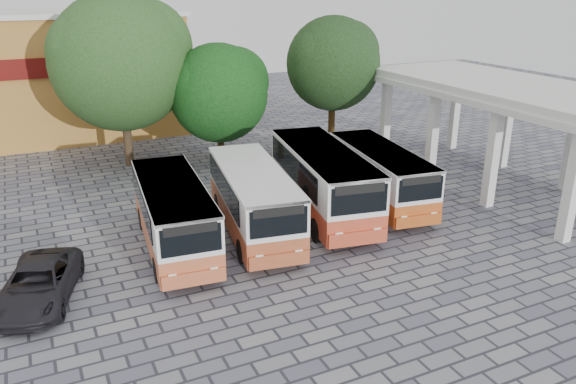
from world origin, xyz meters
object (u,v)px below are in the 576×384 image
bus_centre_right (323,178)px  parked_car (38,284)px  bus_far_left (174,212)px  bus_far_right (380,173)px  bus_centre_left (254,197)px

bus_centre_right → parked_car: bus_centre_right is taller
bus_far_left → bus_far_right: (10.20, 0.66, -0.02)m
bus_centre_left → bus_far_right: size_ratio=1.05×
bus_far_left → bus_far_right: bearing=9.2°
bus_far_left → bus_centre_left: bearing=6.1°
bus_centre_left → bus_centre_right: 3.66m
bus_centre_left → bus_far_left: bearing=-170.5°
bus_far_left → parked_car: (-5.16, -1.92, -0.95)m
bus_centre_right → bus_centre_left: bearing=-161.3°
bus_far_right → parked_car: bearing=-162.1°
bus_centre_left → parked_car: bus_centre_left is taller
bus_far_left → bus_centre_right: bus_centre_right is taller
bus_centre_left → bus_centre_right: bus_centre_right is taller
bus_far_left → bus_centre_left: bus_centre_left is taller
bus_far_left → bus_centre_right: size_ratio=0.88×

